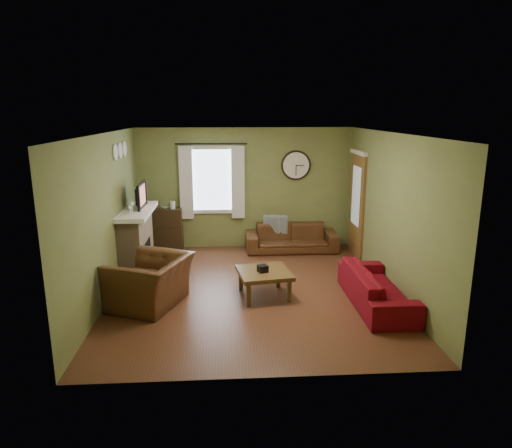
{
  "coord_description": "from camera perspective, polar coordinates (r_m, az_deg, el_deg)",
  "views": [
    {
      "loc": [
        -0.39,
        -7.17,
        2.93
      ],
      "look_at": [
        0.1,
        0.4,
        1.05
      ],
      "focal_mm": 32.0,
      "sensor_mm": 36.0,
      "label": 1
    }
  ],
  "objects": [
    {
      "name": "wine_glass_a",
      "position": [
        8.11,
        -15.44,
        1.6
      ],
      "size": [
        0.06,
        0.06,
        0.18
      ],
      "primitive_type": null,
      "color": "white",
      "rests_on": "mantel"
    },
    {
      "name": "wine_glass_b",
      "position": [
        8.26,
        -15.22,
        1.94
      ],
      "size": [
        0.07,
        0.07,
        0.21
      ],
      "primitive_type": null,
      "color": "white",
      "rests_on": "mantel"
    },
    {
      "name": "curtain_right",
      "position": [
        9.77,
        -2.26,
        5.2
      ],
      "size": [
        0.28,
        0.04,
        1.55
      ],
      "primitive_type": "cube",
      "color": "white",
      "rests_on": "wall_back"
    },
    {
      "name": "tissue_box",
      "position": [
        7.35,
        0.84,
        -6.23
      ],
      "size": [
        0.19,
        0.19,
        0.11
      ],
      "primitive_type": "cube",
      "rotation": [
        0.0,
        0.0,
        0.35
      ],
      "color": "black",
      "rests_on": "coffee_table"
    },
    {
      "name": "firebox",
      "position": [
        8.86,
        -13.44,
        -3.75
      ],
      "size": [
        0.04,
        0.6,
        0.55
      ],
      "primitive_type": "cube",
      "color": "black",
      "rests_on": "fireplace"
    },
    {
      "name": "tv",
      "position": [
        8.77,
        -14.57,
        3.12
      ],
      "size": [
        0.08,
        0.6,
        0.35
      ],
      "primitive_type": "imported",
      "rotation": [
        0.0,
        0.0,
        1.57
      ],
      "color": "black",
      "rests_on": "mantel"
    },
    {
      "name": "bookshelf",
      "position": [
        9.99,
        -11.36,
        -0.68
      ],
      "size": [
        0.77,
        0.33,
        0.92
      ],
      "primitive_type": null,
      "color": "black",
      "rests_on": "floor"
    },
    {
      "name": "armchair",
      "position": [
        7.25,
        -13.07,
        -7.05
      ],
      "size": [
        1.38,
        1.47,
        0.76
      ],
      "primitive_type": "imported",
      "rotation": [
        0.0,
        0.0,
        -1.95
      ],
      "color": "#482A16",
      "rests_on": "floor"
    },
    {
      "name": "sofa_red",
      "position": [
        7.37,
        14.86,
        -7.66
      ],
      "size": [
        0.75,
        1.92,
        0.56
      ],
      "primitive_type": "imported",
      "rotation": [
        0.0,
        0.0,
        1.57
      ],
      "color": "#670711",
      "rests_on": "floor"
    },
    {
      "name": "coffee_table",
      "position": [
        7.45,
        1.02,
        -7.46
      ],
      "size": [
        0.92,
        0.92,
        0.43
      ],
      "primitive_type": null,
      "rotation": [
        0.0,
        0.0,
        0.15
      ],
      "color": "#533B1C",
      "rests_on": "floor"
    },
    {
      "name": "curtain_left",
      "position": [
        9.8,
        -8.73,
        5.08
      ],
      "size": [
        0.28,
        0.04,
        1.55
      ],
      "primitive_type": "cube",
      "color": "white",
      "rests_on": "wall_back"
    },
    {
      "name": "medallion_mid",
      "position": [
        8.56,
        -16.65,
        8.79
      ],
      "size": [
        0.28,
        0.28,
        0.03
      ],
      "primitive_type": "cylinder",
      "color": "white",
      "rests_on": "wall_left"
    },
    {
      "name": "wall_left",
      "position": [
        7.6,
        -18.17,
        0.82
      ],
      "size": [
        0.0,
        5.2,
        2.6
      ],
      "primitive_type": "cube",
      "color": "olive",
      "rests_on": "ground"
    },
    {
      "name": "window_pane",
      "position": [
        9.86,
        -5.49,
        5.52
      ],
      "size": [
        1.0,
        0.02,
        1.3
      ],
      "primitive_type": null,
      "color": "silver",
      "rests_on": "wall_back"
    },
    {
      "name": "pillow_left",
      "position": [
        9.88,
        2.0,
        -0.02
      ],
      "size": [
        0.38,
        0.25,
        0.37
      ],
      "primitive_type": "cube",
      "rotation": [
        0.0,
        0.0,
        -0.42
      ],
      "color": "gray",
      "rests_on": "sofa_brown"
    },
    {
      "name": "door",
      "position": [
        9.59,
        12.48,
        2.29
      ],
      "size": [
        0.05,
        0.9,
        2.1
      ],
      "primitive_type": "cube",
      "color": "brown",
      "rests_on": "floor"
    },
    {
      "name": "wall_front",
      "position": [
        4.87,
        1.12,
        -5.66
      ],
      "size": [
        4.6,
        0.0,
        2.6
      ],
      "primitive_type": "cube",
      "color": "olive",
      "rests_on": "ground"
    },
    {
      "name": "floor",
      "position": [
        7.76,
        -0.55,
        -8.28
      ],
      "size": [
        4.6,
        5.2,
        0.0
      ],
      "primitive_type": "cube",
      "color": "brown",
      "rests_on": "ground"
    },
    {
      "name": "curtain_rod",
      "position": [
        9.68,
        -5.62,
        9.95
      ],
      "size": [
        0.03,
        0.03,
        1.5
      ],
      "primitive_type": "cylinder",
      "color": "black",
      "rests_on": "wall_back"
    },
    {
      "name": "pillow_right",
      "position": [
        9.88,
        2.89,
        -0.03
      ],
      "size": [
        0.41,
        0.23,
        0.39
      ],
      "primitive_type": "cube",
      "rotation": [
        0.0,
        0.0,
        -0.31
      ],
      "color": "gray",
      "rests_on": "sofa_brown"
    },
    {
      "name": "fireplace",
      "position": [
        8.82,
        -14.75,
        -2.2
      ],
      "size": [
        0.4,
        1.4,
        1.1
      ],
      "primitive_type": "cube",
      "color": "tan",
      "rests_on": "floor"
    },
    {
      "name": "medallion_left",
      "position": [
        8.22,
        -17.18,
        8.56
      ],
      "size": [
        0.28,
        0.28,
        0.03
      ],
      "primitive_type": "cylinder",
      "color": "white",
      "rests_on": "wall_left"
    },
    {
      "name": "ceiling",
      "position": [
        7.19,
        -0.6,
        11.28
      ],
      "size": [
        4.6,
        5.2,
        0.0
      ],
      "primitive_type": "cube",
      "color": "white",
      "rests_on": "ground"
    },
    {
      "name": "mantel",
      "position": [
        8.68,
        -14.79,
        1.54
      ],
      "size": [
        0.58,
        1.6,
        0.08
      ],
      "primitive_type": "cube",
      "color": "white",
      "rests_on": "fireplace"
    },
    {
      "name": "book",
      "position": [
        9.98,
        -11.73,
        2.24
      ],
      "size": [
        0.24,
        0.27,
        0.02
      ],
      "primitive_type": "imported",
      "rotation": [
        0.0,
        0.0,
        0.5
      ],
      "color": "#533B1C",
      "rests_on": "bookshelf"
    },
    {
      "name": "medallion_right",
      "position": [
        8.9,
        -16.16,
        9.0
      ],
      "size": [
        0.28,
        0.28,
        0.03
      ],
      "primitive_type": "cylinder",
      "color": "white",
      "rests_on": "wall_left"
    },
    {
      "name": "tv_screen",
      "position": [
        8.75,
        -14.07,
        3.5
      ],
      "size": [
        0.02,
        0.62,
        0.36
      ],
      "primitive_type": "cube",
      "color": "#994C3F",
      "rests_on": "mantel"
    },
    {
      "name": "wall_clock",
      "position": [
        9.9,
        5.02,
        7.32
      ],
      "size": [
        0.64,
        0.06,
        0.64
      ],
      "primitive_type": null,
      "color": "white",
      "rests_on": "wall_back"
    },
    {
      "name": "wall_right",
      "position": [
        7.83,
        16.48,
        1.32
      ],
      "size": [
        0.0,
        5.2,
        2.6
      ],
      "primitive_type": "cube",
      "color": "olive",
      "rests_on": "ground"
    },
    {
      "name": "sofa_brown",
      "position": [
        9.84,
        4.47,
        -1.73
      ],
      "size": [
        1.94,
        0.76,
        0.57
      ],
      "primitive_type": "imported",
      "color": "#482A16",
      "rests_on": "floor"
    },
    {
      "name": "wall_back",
      "position": [
        9.91,
        -1.41,
        4.46
      ],
      "size": [
        4.6,
        0.0,
        2.6
      ],
      "primitive_type": "cube",
      "color": "olive",
      "rests_on": "ground"
    }
  ]
}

